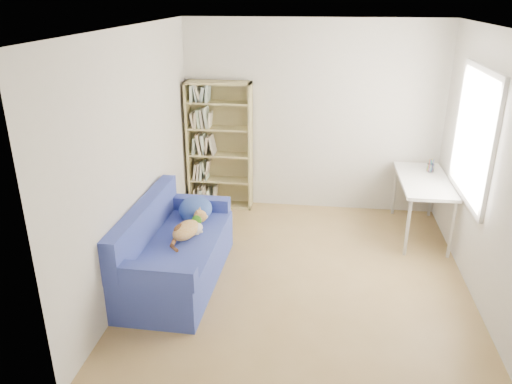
{
  "coord_description": "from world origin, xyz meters",
  "views": [
    {
      "loc": [
        0.13,
        -4.71,
        2.91
      ],
      "look_at": [
        -0.54,
        0.33,
        0.85
      ],
      "focal_mm": 35.0,
      "sensor_mm": 36.0,
      "label": 1
    }
  ],
  "objects_px": {
    "sofa": "(175,251)",
    "pen_cup": "(431,167)",
    "bookshelf": "(220,151)",
    "desk": "(424,184)"
  },
  "relations": [
    {
      "from": "sofa",
      "to": "pen_cup",
      "type": "bearing_deg",
      "value": 32.34
    },
    {
      "from": "bookshelf",
      "to": "desk",
      "type": "relative_size",
      "value": 1.38
    },
    {
      "from": "bookshelf",
      "to": "pen_cup",
      "type": "height_order",
      "value": "bookshelf"
    },
    {
      "from": "sofa",
      "to": "desk",
      "type": "xyz_separation_m",
      "value": [
        2.78,
        1.46,
        0.35
      ]
    },
    {
      "from": "desk",
      "to": "pen_cup",
      "type": "relative_size",
      "value": 7.52
    },
    {
      "from": "bookshelf",
      "to": "pen_cup",
      "type": "xyz_separation_m",
      "value": [
        2.8,
        -0.28,
        -0.01
      ]
    },
    {
      "from": "bookshelf",
      "to": "pen_cup",
      "type": "bearing_deg",
      "value": -5.63
    },
    {
      "from": "sofa",
      "to": "bookshelf",
      "type": "relative_size",
      "value": 1.0
    },
    {
      "from": "sofa",
      "to": "desk",
      "type": "height_order",
      "value": "sofa"
    },
    {
      "from": "sofa",
      "to": "desk",
      "type": "bearing_deg",
      "value": 28.87
    }
  ]
}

